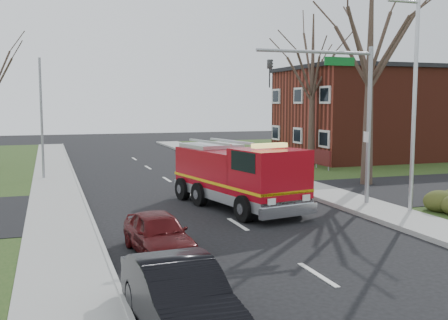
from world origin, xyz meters
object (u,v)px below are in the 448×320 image
object	(u,v)px
parked_car_maroon	(159,233)
parked_car_gray	(180,297)
fire_engine	(238,177)
traffic_signal_mast	(343,97)

from	to	relation	value
parked_car_maroon	parked_car_gray	distance (m)	5.39
fire_engine	traffic_signal_mast	bearing A→B (deg)	-29.67
parked_car_maroon	parked_car_gray	size ratio (longest dim) A/B	0.86
traffic_signal_mast	fire_engine	bearing A→B (deg)	161.87
parked_car_maroon	parked_car_gray	world-z (taller)	parked_car_gray
fire_engine	parked_car_gray	xyz separation A→B (m)	(-5.27, -11.02, -0.61)
traffic_signal_mast	parked_car_gray	size ratio (longest dim) A/B	1.58
traffic_signal_mast	parked_car_gray	world-z (taller)	traffic_signal_mast
fire_engine	parked_car_maroon	xyz separation A→B (m)	(-4.59, -5.68, -0.69)
fire_engine	parked_car_gray	size ratio (longest dim) A/B	1.76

